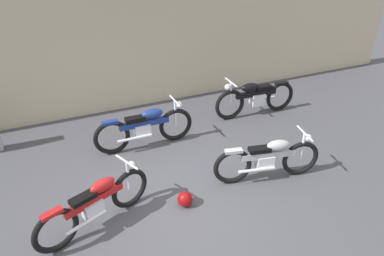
% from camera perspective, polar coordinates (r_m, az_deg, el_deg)
% --- Properties ---
extents(ground_plane, '(40.00, 40.00, 0.00)m').
position_cam_1_polar(ground_plane, '(5.77, -2.06, -12.69)').
color(ground_plane, '#47474C').
extents(building_wall, '(18.00, 0.30, 3.15)m').
position_cam_1_polar(building_wall, '(8.61, -13.22, 13.06)').
color(building_wall, beige).
rests_on(building_wall, ground_plane).
extents(helmet, '(0.25, 0.25, 0.25)m').
position_cam_1_polar(helmet, '(5.67, -1.20, -11.87)').
color(helmet, maroon).
rests_on(helmet, ground_plane).
extents(motorcycle_red, '(1.83, 0.90, 0.87)m').
position_cam_1_polar(motorcycle_red, '(5.34, -15.83, -12.11)').
color(motorcycle_red, black).
rests_on(motorcycle_red, ground_plane).
extents(motorcycle_blue, '(2.11, 0.59, 0.95)m').
position_cam_1_polar(motorcycle_blue, '(7.06, -7.83, 0.14)').
color(motorcycle_blue, black).
rests_on(motorcycle_blue, ground_plane).
extents(motorcycle_silver, '(1.96, 0.68, 0.89)m').
position_cam_1_polar(motorcycle_silver, '(6.21, 12.74, -5.05)').
color(motorcycle_silver, black).
rests_on(motorcycle_silver, ground_plane).
extents(motorcycle_black, '(2.17, 0.60, 0.97)m').
position_cam_1_polar(motorcycle_black, '(8.47, 10.56, 5.10)').
color(motorcycle_black, black).
rests_on(motorcycle_black, ground_plane).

